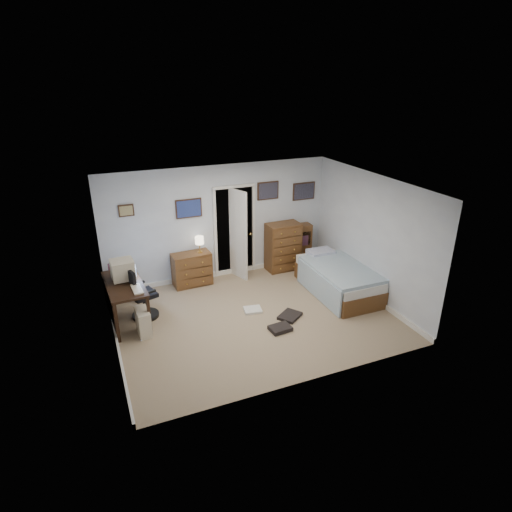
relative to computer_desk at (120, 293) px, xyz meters
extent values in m
cube|color=tan|center=(2.29, -0.76, -0.61)|extent=(5.00, 4.00, 0.02)
cube|color=black|center=(0.09, 0.01, 0.16)|extent=(0.70, 1.38, 0.04)
cube|color=black|center=(-0.14, -0.64, -0.23)|extent=(0.05, 0.05, 0.74)
cube|color=black|center=(0.40, -0.61, -0.23)|extent=(0.05, 0.05, 0.74)
cube|color=black|center=(-0.21, 0.62, -0.23)|extent=(0.05, 0.05, 0.74)
cube|color=black|center=(0.33, 0.65, -0.23)|extent=(0.05, 0.05, 0.74)
cube|color=black|center=(-0.20, -0.01, -0.18)|extent=(0.10, 1.25, 0.52)
cube|color=beige|center=(0.11, 0.16, 0.38)|extent=(0.41, 0.39, 0.35)
cube|color=#8CB2F2|center=(0.31, 0.17, 0.38)|extent=(0.03, 0.29, 0.23)
cube|color=beige|center=(0.11, 0.16, 0.19)|extent=(0.27, 0.27, 0.02)
cube|color=beige|center=(0.27, -0.34, 0.19)|extent=(0.18, 0.42, 0.02)
cube|color=beige|center=(0.29, -0.54, -0.37)|extent=(0.23, 0.45, 0.47)
cube|color=black|center=(0.40, -0.54, -0.37)|extent=(0.02, 0.31, 0.36)
cylinder|color=black|center=(0.41, 0.04, -0.57)|extent=(0.62, 0.62, 0.06)
cylinder|color=black|center=(0.41, 0.04, -0.36)|extent=(0.07, 0.07, 0.38)
cube|color=black|center=(0.41, 0.04, -0.13)|extent=(0.52, 0.52, 0.08)
cube|color=black|center=(0.21, -0.02, 0.16)|extent=(0.16, 0.38, 0.52)
cube|color=black|center=(0.48, -0.18, 0.00)|extent=(0.29, 0.13, 0.04)
cube|color=black|center=(0.35, 0.26, 0.00)|extent=(0.29, 0.13, 0.04)
cube|color=maroon|center=(-0.03, 0.96, -0.22)|extent=(0.15, 0.15, 0.76)
cube|color=brown|center=(1.58, 1.01, -0.24)|extent=(0.83, 0.45, 0.72)
cylinder|color=gold|center=(1.78, 1.01, 0.13)|extent=(0.11, 0.11, 0.02)
cylinder|color=gold|center=(1.78, 1.01, 0.24)|extent=(0.02, 0.02, 0.22)
cylinder|color=beige|center=(1.78, 1.01, 0.39)|extent=(0.19, 0.19, 0.16)
cube|color=black|center=(2.64, 1.54, 0.40)|extent=(0.90, 0.60, 2.00)
cube|color=white|center=(2.19, 1.21, 0.40)|extent=(0.06, 0.05, 2.00)
cube|color=white|center=(3.09, 1.21, 0.40)|extent=(0.06, 0.05, 2.00)
cube|color=white|center=(2.64, 1.21, 1.42)|extent=(0.96, 0.05, 0.06)
cube|color=white|center=(2.60, 1.10, 0.40)|extent=(0.31, 0.77, 2.00)
sphere|color=gold|center=(2.91, 0.95, 0.40)|extent=(0.06, 0.06, 0.06)
cube|color=brown|center=(3.73, 0.99, -0.04)|extent=(0.77, 0.47, 1.12)
cube|color=brown|center=(3.93, 1.11, -0.10)|extent=(1.12, 0.32, 0.99)
cube|color=black|center=(3.93, 1.03, 0.09)|extent=(1.02, 0.16, 0.33)
cube|color=maroon|center=(3.93, 1.03, 0.04)|extent=(0.89, 0.17, 0.24)
cube|color=brown|center=(4.29, -0.49, -0.42)|extent=(1.03, 2.02, 0.35)
cube|color=white|center=(4.29, -0.49, -0.16)|extent=(0.98, 1.98, 0.18)
cube|color=#5882A3|center=(4.29, -0.59, -0.05)|extent=(1.08, 1.72, 0.10)
cube|color=#5882A3|center=(3.76, -0.59, -0.32)|extent=(0.06, 1.71, 0.54)
cube|color=#7A86C4|center=(4.30, 0.26, -0.01)|extent=(0.56, 0.39, 0.13)
cube|color=#331E11|center=(0.39, 1.22, 1.15)|extent=(0.30, 0.03, 0.24)
cube|color=olive|center=(0.39, 1.20, 1.15)|extent=(0.25, 0.01, 0.19)
cube|color=#331E11|center=(1.64, 1.22, 1.05)|extent=(0.55, 0.03, 0.40)
cube|color=#180B53|center=(1.64, 1.20, 1.05)|extent=(0.50, 0.01, 0.35)
cube|color=#331E11|center=(3.44, 1.22, 1.25)|extent=(0.50, 0.03, 0.40)
cube|color=black|center=(3.44, 1.20, 1.25)|extent=(0.45, 0.01, 0.35)
cube|color=#331E11|center=(4.34, 1.22, 1.15)|extent=(0.55, 0.03, 0.40)
cube|color=black|center=(4.34, 1.20, 1.15)|extent=(0.50, 0.01, 0.35)
cube|color=silver|center=(2.35, -0.55, -0.58)|extent=(0.37, 0.33, 0.05)
cube|color=black|center=(2.55, -1.37, -0.56)|extent=(0.40, 0.32, 0.08)
cube|color=black|center=(2.91, -1.04, -0.57)|extent=(0.54, 0.51, 0.06)
camera|label=1|loc=(-0.35, -7.21, 3.60)|focal=30.00mm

